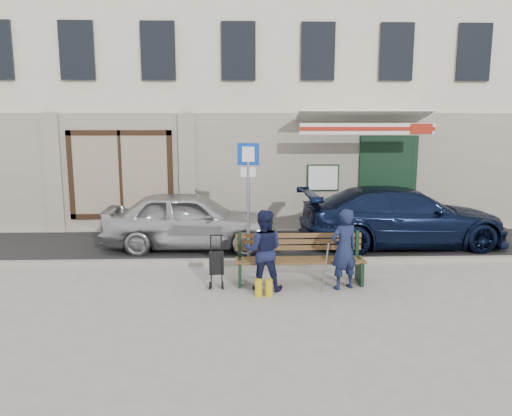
{
  "coord_description": "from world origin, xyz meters",
  "views": [
    {
      "loc": [
        -0.03,
        -8.68,
        3.04
      ],
      "look_at": [
        0.34,
        1.6,
        1.2
      ],
      "focal_mm": 35.0,
      "sensor_mm": 36.0,
      "label": 1
    }
  ],
  "objects_px": {
    "bench": "(298,260)",
    "woman": "(263,250)",
    "car_silver": "(190,220)",
    "stroller": "(216,264)",
    "car_navy": "(402,217)",
    "man": "(344,249)",
    "parking_sign": "(248,183)"
  },
  "relations": [
    {
      "from": "woman",
      "to": "stroller",
      "type": "distance_m",
      "value": 0.93
    },
    {
      "from": "car_navy",
      "to": "stroller",
      "type": "xyz_separation_m",
      "value": [
        -4.37,
        -2.82,
        -0.3
      ]
    },
    {
      "from": "woman",
      "to": "car_navy",
      "type": "bearing_deg",
      "value": -134.22
    },
    {
      "from": "bench",
      "to": "car_navy",
      "type": "bearing_deg",
      "value": 43.67
    },
    {
      "from": "car_silver",
      "to": "parking_sign",
      "type": "distance_m",
      "value": 1.97
    },
    {
      "from": "car_silver",
      "to": "woman",
      "type": "bearing_deg",
      "value": -150.31
    },
    {
      "from": "car_navy",
      "to": "parking_sign",
      "type": "xyz_separation_m",
      "value": [
        -3.74,
        -1.07,
        0.97
      ]
    },
    {
      "from": "car_navy",
      "to": "man",
      "type": "height_order",
      "value": "man"
    },
    {
      "from": "car_navy",
      "to": "woman",
      "type": "bearing_deg",
      "value": 128.03
    },
    {
      "from": "parking_sign",
      "to": "woman",
      "type": "xyz_separation_m",
      "value": [
        0.23,
        -1.97,
        -0.96
      ]
    },
    {
      "from": "car_silver",
      "to": "parking_sign",
      "type": "relative_size",
      "value": 1.6
    },
    {
      "from": "parking_sign",
      "to": "bench",
      "type": "bearing_deg",
      "value": -49.85
    },
    {
      "from": "car_silver",
      "to": "stroller",
      "type": "relative_size",
      "value": 4.32
    },
    {
      "from": "bench",
      "to": "woman",
      "type": "distance_m",
      "value": 0.78
    },
    {
      "from": "car_navy",
      "to": "woman",
      "type": "height_order",
      "value": "woman"
    },
    {
      "from": "man",
      "to": "parking_sign",
      "type": "bearing_deg",
      "value": -72.4
    },
    {
      "from": "parking_sign",
      "to": "stroller",
      "type": "xyz_separation_m",
      "value": [
        -0.62,
        -1.75,
        -1.27
      ]
    },
    {
      "from": "parking_sign",
      "to": "man",
      "type": "distance_m",
      "value": 2.76
    },
    {
      "from": "man",
      "to": "bench",
      "type": "bearing_deg",
      "value": -44.43
    },
    {
      "from": "man",
      "to": "car_silver",
      "type": "bearing_deg",
      "value": -67.3
    },
    {
      "from": "man",
      "to": "woman",
      "type": "xyz_separation_m",
      "value": [
        -1.45,
        0.0,
        -0.0
      ]
    },
    {
      "from": "parking_sign",
      "to": "man",
      "type": "relative_size",
      "value": 1.73
    },
    {
      "from": "car_silver",
      "to": "man",
      "type": "distance_m",
      "value": 4.26
    },
    {
      "from": "man",
      "to": "woman",
      "type": "relative_size",
      "value": 1.01
    },
    {
      "from": "parking_sign",
      "to": "stroller",
      "type": "height_order",
      "value": "parking_sign"
    },
    {
      "from": "car_silver",
      "to": "man",
      "type": "relative_size",
      "value": 2.76
    },
    {
      "from": "woman",
      "to": "stroller",
      "type": "xyz_separation_m",
      "value": [
        -0.85,
        0.22,
        -0.32
      ]
    },
    {
      "from": "car_silver",
      "to": "man",
      "type": "height_order",
      "value": "man"
    },
    {
      "from": "bench",
      "to": "woman",
      "type": "relative_size",
      "value": 1.64
    },
    {
      "from": "car_silver",
      "to": "parking_sign",
      "type": "bearing_deg",
      "value": -125.01
    },
    {
      "from": "car_navy",
      "to": "stroller",
      "type": "distance_m",
      "value": 5.21
    },
    {
      "from": "bench",
      "to": "stroller",
      "type": "distance_m",
      "value": 1.51
    }
  ]
}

